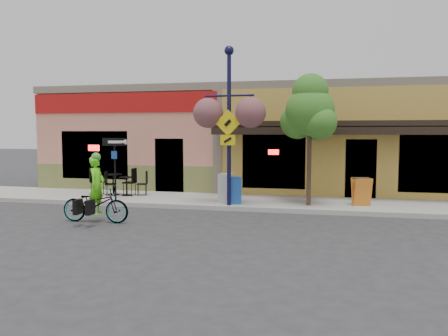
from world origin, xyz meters
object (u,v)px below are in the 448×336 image
Objects in this scene: building at (258,139)px; cyclist_rider at (97,194)px; newspaper_box_blue at (235,190)px; lamp_post at (229,126)px; bicycle at (96,204)px; newspaper_box_grey at (226,187)px; street_tree at (309,139)px; one_way_sign at (115,169)px.

building reaches higher than cyclist_rider.
lamp_post is at bearing -130.92° from newspaper_box_blue.
newspaper_box_grey reaches higher than bicycle.
newspaper_box_blue is 0.60m from newspaper_box_grey.
lamp_post reaches higher than street_tree.
one_way_sign is at bearing -122.16° from building.
bicycle is 4.63m from newspaper_box_blue.
newspaper_box_grey is (-0.28, 0.78, -2.11)m from lamp_post.
newspaper_box_grey is at bearing 175.81° from street_tree.
cyclist_rider is 4.64m from newspaper_box_grey.
newspaper_box_blue is 0.21× the size of street_tree.
lamp_post is at bearing -50.38° from cyclist_rider.
one_way_sign is at bearing 14.90° from bicycle.
building reaches higher than newspaper_box_grey.
lamp_post is 5.75× the size of newspaper_box_blue.
one_way_sign reaches higher than newspaper_box_blue.
bicycle is at bearing 88.57° from cyclist_rider.
cyclist_rider reaches higher than newspaper_box_grey.
building is at bearing 92.57° from newspaper_box_grey.
newspaper_box_grey is (-0.26, -5.98, -1.62)m from building.
one_way_sign is (-4.13, -6.57, -1.00)m from building.
cyclist_rider is 4.60m from newspaper_box_blue.
one_way_sign reaches higher than cyclist_rider.
lamp_post reaches higher than newspaper_box_blue.
one_way_sign is (-4.16, 0.19, -1.49)m from lamp_post.
street_tree is (5.84, 3.38, 1.81)m from bicycle.
lamp_post reaches higher than one_way_sign.
bicycle is 1.21× the size of cyclist_rider.
building is 7.83m from one_way_sign.
cyclist_rider is at bearing -108.52° from building.
cyclist_rider is at bearing -149.77° from street_tree.
building is 6.64m from newspaper_box_blue.
newspaper_box_grey is at bearing -92.50° from building.
one_way_sign is at bearing -178.86° from lamp_post.
street_tree reaches higher than one_way_sign.
newspaper_box_blue is 3.00m from street_tree.
cyclist_rider is 0.37× the size of street_tree.
building is 8.26× the size of one_way_sign.
newspaper_box_grey is (3.87, 0.59, -0.62)m from one_way_sign.
bicycle is 4.86m from lamp_post.
street_tree reaches higher than bicycle.
street_tree reaches higher than newspaper_box_grey.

